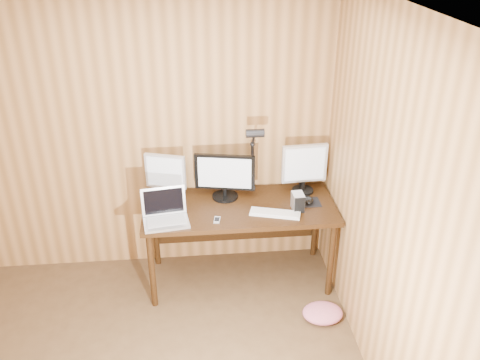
{
  "coord_description": "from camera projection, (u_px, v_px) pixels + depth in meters",
  "views": [
    {
      "loc": [
        0.58,
        -2.02,
        2.9
      ],
      "look_at": [
        0.93,
        1.58,
        1.02
      ],
      "focal_mm": 38.0,
      "sensor_mm": 36.0,
      "label": 1
    }
  ],
  "objects": [
    {
      "name": "monitor_right",
      "position": [
        304.0,
        167.0,
        4.35
      ],
      "size": [
        0.39,
        0.19,
        0.44
      ],
      "rotation": [
        0.0,
        0.0,
        0.07
      ],
      "color": "black",
      "rests_on": "desk"
    },
    {
      "name": "desk",
      "position": [
        239.0,
        214.0,
        4.36
      ],
      "size": [
        1.6,
        0.7,
        0.75
      ],
      "color": "black",
      "rests_on": "floor"
    },
    {
      "name": "room_shell",
      "position": [
        83.0,
        295.0,
        2.49
      ],
      "size": [
        4.0,
        4.0,
        4.0
      ],
      "color": "#4F361E",
      "rests_on": "ground"
    },
    {
      "name": "laptop",
      "position": [
        165.0,
        213.0,
        4.02
      ],
      "size": [
        0.39,
        0.32,
        0.25
      ],
      "rotation": [
        0.0,
        0.0,
        0.14
      ],
      "color": "silver",
      "rests_on": "desk"
    },
    {
      "name": "mouse",
      "position": [
        308.0,
        200.0,
        4.28
      ],
      "size": [
        0.09,
        0.13,
        0.04
      ],
      "primitive_type": "ellipsoid",
      "rotation": [
        0.0,
        0.0,
        -0.07
      ],
      "color": "black",
      "rests_on": "mousepad"
    },
    {
      "name": "speaker",
      "position": [
        302.0,
        182.0,
        4.49
      ],
      "size": [
        0.05,
        0.05,
        0.12
      ],
      "primitive_type": "cylinder",
      "color": "black",
      "rests_on": "desk"
    },
    {
      "name": "phone",
      "position": [
        217.0,
        220.0,
        4.04
      ],
      "size": [
        0.06,
        0.1,
        0.01
      ],
      "rotation": [
        0.0,
        0.0,
        -0.16
      ],
      "color": "silver",
      "rests_on": "desk"
    },
    {
      "name": "desk_lamp",
      "position": [
        254.0,
        150.0,
        4.26
      ],
      "size": [
        0.15,
        0.22,
        0.66
      ],
      "rotation": [
        0.0,
        0.0,
        -0.06
      ],
      "color": "black",
      "rests_on": "desk"
    },
    {
      "name": "fabric_pile",
      "position": [
        323.0,
        313.0,
        4.1
      ],
      "size": [
        0.35,
        0.29,
        0.1
      ],
      "primitive_type": null,
      "rotation": [
        0.0,
        0.0,
        -0.07
      ],
      "color": "#CD6378",
      "rests_on": "floor"
    },
    {
      "name": "mousepad",
      "position": [
        308.0,
        202.0,
        4.29
      ],
      "size": [
        0.21,
        0.17,
        0.0
      ],
      "primitive_type": "cube",
      "rotation": [
        0.0,
        0.0,
        0.01
      ],
      "color": "black",
      "rests_on": "desk"
    },
    {
      "name": "monitor_left",
      "position": [
        166.0,
        175.0,
        4.28
      ],
      "size": [
        0.34,
        0.17,
        0.4
      ],
      "rotation": [
        0.0,
        0.0,
        -0.3
      ],
      "color": "black",
      "rests_on": "desk"
    },
    {
      "name": "hard_drive",
      "position": [
        298.0,
        202.0,
        4.16
      ],
      "size": [
        0.1,
        0.14,
        0.14
      ],
      "rotation": [
        0.0,
        0.0,
        0.05
      ],
      "color": "silver",
      "rests_on": "desk"
    },
    {
      "name": "keyboard",
      "position": [
        275.0,
        213.0,
        4.12
      ],
      "size": [
        0.43,
        0.23,
        0.02
      ],
      "rotation": [
        0.0,
        0.0,
        -0.28
      ],
      "color": "white",
      "rests_on": "desk"
    },
    {
      "name": "monitor_center",
      "position": [
        225.0,
        176.0,
        4.28
      ],
      "size": [
        0.51,
        0.22,
        0.4
      ],
      "rotation": [
        0.0,
        0.0,
        -0.19
      ],
      "color": "black",
      "rests_on": "desk"
    }
  ]
}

